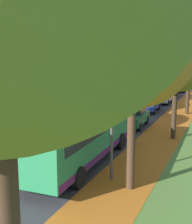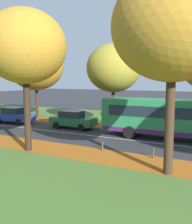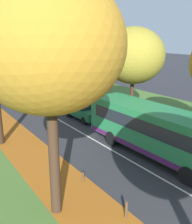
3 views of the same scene
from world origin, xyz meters
TOP-DOWN VIEW (x-y plane):
  - leaf_litter_left at (-4.60, 14.00)m, footprint 2.80×60.00m
  - grass_verge_right at (9.20, 20.00)m, footprint 12.00×90.00m
  - leaf_litter_right at (4.60, 14.00)m, footprint 2.80×60.00m
  - road_centre_line at (0.00, 20.00)m, footprint 0.12×80.00m
  - tree_left_near at (-5.72, 7.44)m, footprint 5.58×5.58m
  - tree_right_mid at (5.46, 15.35)m, footprint 5.25×5.25m
  - tree_right_far at (5.21, 24.80)m, footprint 6.20×6.20m
  - tree_right_distant at (5.73, 32.87)m, footprint 5.36×5.36m
  - bollard_third at (-3.53, 5.46)m, footprint 0.12×0.12m
  - bollard_fourth at (-3.59, 8.75)m, footprint 0.12×0.12m
  - bollard_fifth at (-3.52, 12.05)m, footprint 0.12×0.12m
  - bus at (1.75, 8.89)m, footprint 2.84×10.46m
  - car_green_lead at (1.96, 17.83)m, footprint 1.87×4.25m
  - car_blue_following at (1.52, 24.71)m, footprint 1.91×4.27m
  - car_silver_third_in_line at (1.83, 30.50)m, footprint 1.82×4.22m
  - car_black_fourth_in_line at (1.52, 36.55)m, footprint 1.84×4.23m
  - car_red_trailing at (2.04, 42.48)m, footprint 1.82×4.22m

SIDE VIEW (x-z plane):
  - road_centre_line at x=0.00m, z-range 0.00..0.01m
  - grass_verge_right at x=9.20m, z-range 0.00..0.01m
  - leaf_litter_left at x=-4.60m, z-range 0.01..0.01m
  - leaf_litter_right at x=4.60m, z-range 0.01..0.01m
  - bollard_fourth at x=-3.59m, z-range 0.00..0.56m
  - bollard_fifth at x=-3.52m, z-range 0.00..0.57m
  - bollard_third at x=-3.53m, z-range 0.00..0.74m
  - car_green_lead at x=1.96m, z-range 0.00..1.62m
  - car_blue_following at x=1.52m, z-range 0.00..1.62m
  - car_silver_third_in_line at x=1.83m, z-range 0.00..1.62m
  - car_black_fourth_in_line at x=1.52m, z-range 0.00..1.62m
  - car_red_trailing at x=2.04m, z-range 0.00..1.62m
  - bus at x=1.75m, z-range 0.21..3.19m
  - tree_right_mid at x=5.46m, z-range 1.60..9.54m
  - tree_right_far at x=5.21m, z-range 1.61..10.41m
  - tree_left_near at x=-5.72m, z-range 2.16..11.55m
  - tree_right_distant at x=5.73m, z-range 2.47..12.32m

